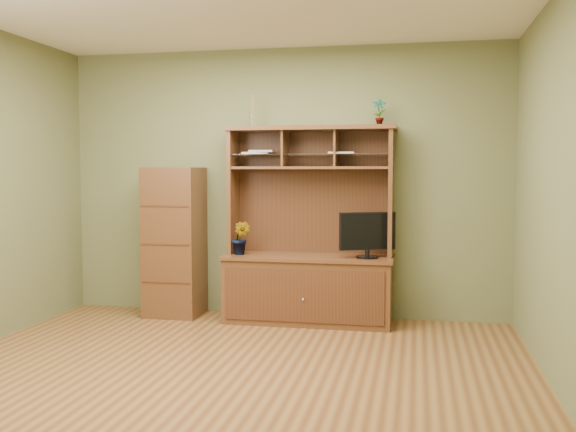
# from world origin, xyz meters

# --- Properties ---
(room) EXTENTS (4.54, 4.04, 2.74)m
(room) POSITION_xyz_m (0.00, 0.00, 1.35)
(room) COLOR brown
(room) RESTS_ON ground
(media_hutch) EXTENTS (1.66, 0.61, 1.90)m
(media_hutch) POSITION_xyz_m (0.31, 1.73, 0.52)
(media_hutch) COLOR #4E2916
(media_hutch) RESTS_ON room
(monitor) EXTENTS (0.51, 0.27, 0.43)m
(monitor) POSITION_xyz_m (0.88, 1.65, 0.88)
(monitor) COLOR black
(monitor) RESTS_ON media_hutch
(orchid_plant) EXTENTS (0.20, 0.17, 0.33)m
(orchid_plant) POSITION_xyz_m (-0.35, 1.65, 0.82)
(orchid_plant) COLOR #2A5E20
(orchid_plant) RESTS_ON media_hutch
(top_plant) EXTENTS (0.14, 0.10, 0.26)m
(top_plant) POSITION_xyz_m (0.97, 1.80, 2.03)
(top_plant) COLOR #366924
(top_plant) RESTS_ON media_hutch
(reed_diffuser) EXTENTS (0.06, 0.06, 0.32)m
(reed_diffuser) POSITION_xyz_m (-0.27, 1.80, 2.02)
(reed_diffuser) COLOR silver
(reed_diffuser) RESTS_ON media_hutch
(magazines) EXTENTS (1.13, 0.24, 0.04)m
(magazines) POSITION_xyz_m (0.05, 1.80, 1.65)
(magazines) COLOR silver
(magazines) RESTS_ON media_hutch
(side_cabinet) EXTENTS (0.54, 0.49, 1.50)m
(side_cabinet) POSITION_xyz_m (-1.08, 1.74, 0.75)
(side_cabinet) COLOR #4E2916
(side_cabinet) RESTS_ON room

